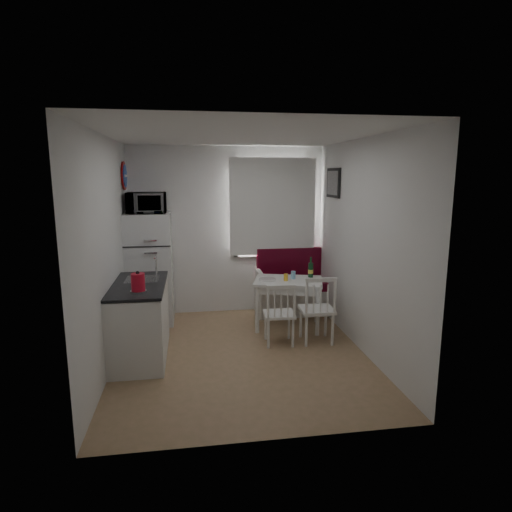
{
  "coord_description": "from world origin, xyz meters",
  "views": [
    {
      "loc": [
        -0.57,
        -4.89,
        2.16
      ],
      "look_at": [
        0.26,
        0.5,
        1.13
      ],
      "focal_mm": 30.0,
      "sensor_mm": 36.0,
      "label": 1
    }
  ],
  "objects_px": {
    "kitchen_counter": "(140,320)",
    "fridge": "(150,268)",
    "bench": "(300,291)",
    "dining_table": "(288,285)",
    "microwave": "(146,203)",
    "kettle": "(138,282)",
    "chair_left": "(281,308)",
    "chair_right": "(319,303)",
    "wine_bottle": "(311,267)"
  },
  "relations": [
    {
      "from": "wine_bottle",
      "to": "kettle",
      "type": "bearing_deg",
      "value": -152.06
    },
    {
      "from": "kitchen_counter",
      "to": "chair_left",
      "type": "bearing_deg",
      "value": 1.14
    },
    {
      "from": "bench",
      "to": "fridge",
      "type": "xyz_separation_m",
      "value": [
        -2.31,
        -0.11,
        0.48
      ]
    },
    {
      "from": "bench",
      "to": "dining_table",
      "type": "bearing_deg",
      "value": -117.78
    },
    {
      "from": "fridge",
      "to": "kettle",
      "type": "relative_size",
      "value": 6.86
    },
    {
      "from": "bench",
      "to": "chair_left",
      "type": "height_order",
      "value": "bench"
    },
    {
      "from": "bench",
      "to": "chair_left",
      "type": "xyz_separation_m",
      "value": [
        -0.6,
        -1.32,
        0.17
      ]
    },
    {
      "from": "chair_left",
      "to": "wine_bottle",
      "type": "relative_size",
      "value": 1.49
    },
    {
      "from": "fridge",
      "to": "microwave",
      "type": "height_order",
      "value": "microwave"
    },
    {
      "from": "kitchen_counter",
      "to": "bench",
      "type": "bearing_deg",
      "value": 30.24
    },
    {
      "from": "dining_table",
      "to": "kettle",
      "type": "relative_size",
      "value": 4.57
    },
    {
      "from": "bench",
      "to": "kitchen_counter",
      "type": "bearing_deg",
      "value": -149.76
    },
    {
      "from": "chair_right",
      "to": "wine_bottle",
      "type": "distance_m",
      "value": 0.82
    },
    {
      "from": "bench",
      "to": "fridge",
      "type": "relative_size",
      "value": 0.87
    },
    {
      "from": "kitchen_counter",
      "to": "dining_table",
      "type": "height_order",
      "value": "kitchen_counter"
    },
    {
      "from": "fridge",
      "to": "wine_bottle",
      "type": "bearing_deg",
      "value": -11.16
    },
    {
      "from": "microwave",
      "to": "kettle",
      "type": "bearing_deg",
      "value": -88.93
    },
    {
      "from": "bench",
      "to": "microwave",
      "type": "bearing_deg",
      "value": -175.96
    },
    {
      "from": "dining_table",
      "to": "kettle",
      "type": "bearing_deg",
      "value": -134.57
    },
    {
      "from": "kitchen_counter",
      "to": "dining_table",
      "type": "relative_size",
      "value": 1.22
    },
    {
      "from": "chair_left",
      "to": "chair_right",
      "type": "bearing_deg",
      "value": 2.39
    },
    {
      "from": "kitchen_counter",
      "to": "chair_left",
      "type": "relative_size",
      "value": 2.98
    },
    {
      "from": "dining_table",
      "to": "wine_bottle",
      "type": "distance_m",
      "value": 0.43
    },
    {
      "from": "kitchen_counter",
      "to": "bench",
      "type": "height_order",
      "value": "kitchen_counter"
    },
    {
      "from": "kitchen_counter",
      "to": "dining_table",
      "type": "distance_m",
      "value": 2.1
    },
    {
      "from": "bench",
      "to": "kettle",
      "type": "distance_m",
      "value": 2.97
    },
    {
      "from": "bench",
      "to": "microwave",
      "type": "distance_m",
      "value": 2.72
    },
    {
      "from": "chair_right",
      "to": "fridge",
      "type": "relative_size",
      "value": 0.3
    },
    {
      "from": "fridge",
      "to": "wine_bottle",
      "type": "height_order",
      "value": "fridge"
    },
    {
      "from": "kitchen_counter",
      "to": "microwave",
      "type": "height_order",
      "value": "microwave"
    },
    {
      "from": "fridge",
      "to": "microwave",
      "type": "relative_size",
      "value": 3.02
    },
    {
      "from": "dining_table",
      "to": "microwave",
      "type": "relative_size",
      "value": 2.01
    },
    {
      "from": "dining_table",
      "to": "chair_right",
      "type": "relative_size",
      "value": 2.23
    },
    {
      "from": "bench",
      "to": "dining_table",
      "type": "distance_m",
      "value": 0.81
    },
    {
      "from": "fridge",
      "to": "wine_bottle",
      "type": "xyz_separation_m",
      "value": [
        2.31,
        -0.45,
        0.04
      ]
    },
    {
      "from": "kitchen_counter",
      "to": "microwave",
      "type": "xyz_separation_m",
      "value": [
        0.02,
        1.19,
        1.32
      ]
    },
    {
      "from": "kitchen_counter",
      "to": "fridge",
      "type": "distance_m",
      "value": 1.29
    },
    {
      "from": "kettle",
      "to": "fridge",
      "type": "bearing_deg",
      "value": 91.03
    },
    {
      "from": "microwave",
      "to": "kettle",
      "type": "relative_size",
      "value": 2.27
    },
    {
      "from": "wine_bottle",
      "to": "bench",
      "type": "bearing_deg",
      "value": 89.81
    },
    {
      "from": "bench",
      "to": "fridge",
      "type": "bearing_deg",
      "value": -177.2
    },
    {
      "from": "dining_table",
      "to": "chair_left",
      "type": "relative_size",
      "value": 2.44
    },
    {
      "from": "bench",
      "to": "kettle",
      "type": "xyz_separation_m",
      "value": [
        -2.28,
        -1.78,
        0.68
      ]
    },
    {
      "from": "fridge",
      "to": "microwave",
      "type": "bearing_deg",
      "value": -90.0
    },
    {
      "from": "microwave",
      "to": "kitchen_counter",
      "type": "bearing_deg",
      "value": -90.94
    },
    {
      "from": "chair_right",
      "to": "fridge",
      "type": "height_order",
      "value": "fridge"
    },
    {
      "from": "chair_right",
      "to": "fridge",
      "type": "xyz_separation_m",
      "value": [
        -2.21,
        1.22,
        0.25
      ]
    },
    {
      "from": "chair_right",
      "to": "kitchen_counter",
      "type": "bearing_deg",
      "value": -177.26
    },
    {
      "from": "chair_right",
      "to": "wine_bottle",
      "type": "relative_size",
      "value": 1.63
    },
    {
      "from": "bench",
      "to": "fridge",
      "type": "height_order",
      "value": "fridge"
    }
  ]
}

